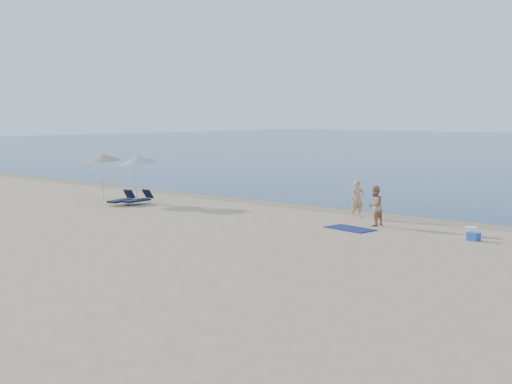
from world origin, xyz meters
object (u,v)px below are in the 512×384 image
(person_left, at_px, (357,199))
(blue_cooler, at_px, (474,236))
(person_right, at_px, (375,206))
(umbrella_near, at_px, (138,160))

(person_left, relative_size, blue_cooler, 3.93)
(person_right, distance_m, blue_cooler, 4.19)
(blue_cooler, xyz_separation_m, umbrella_near, (-16.50, -0.74, 1.99))
(person_left, bearing_deg, umbrella_near, 141.14)
(person_left, xyz_separation_m, person_right, (1.58, -1.40, 0.00))
(person_right, height_order, umbrella_near, umbrella_near)
(person_left, bearing_deg, blue_cooler, -71.39)
(person_right, relative_size, blue_cooler, 3.94)
(umbrella_near, bearing_deg, blue_cooler, 22.01)
(blue_cooler, bearing_deg, umbrella_near, -164.18)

